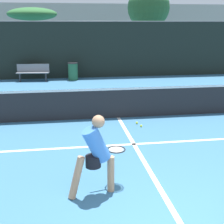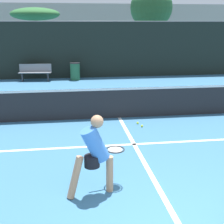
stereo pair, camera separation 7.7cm
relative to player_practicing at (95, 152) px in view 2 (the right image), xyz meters
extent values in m
cube|color=white|center=(1.15, 2.15, -0.78)|extent=(8.25, 0.10, 0.01)
cube|color=white|center=(1.15, 1.55, -0.78)|extent=(0.10, 5.75, 0.01)
cube|color=#232326|center=(1.15, 4.42, -0.31)|extent=(11.00, 0.02, 0.95)
cube|color=white|center=(1.15, 4.42, 0.14)|extent=(11.00, 0.03, 0.06)
cube|color=black|center=(1.15, 12.09, 0.69)|extent=(24.00, 0.06, 2.94)
cylinder|color=slate|center=(1.15, 12.09, 2.18)|extent=(24.00, 0.04, 0.04)
cylinder|color=tan|center=(0.26, 0.05, -0.45)|extent=(0.13, 0.13, 0.66)
cylinder|color=tan|center=(-0.34, -0.09, -0.41)|extent=(0.33, 0.19, 0.76)
cylinder|color=black|center=(-0.05, -0.02, -0.16)|extent=(0.27, 0.27, 0.20)
cylinder|color=#3F7ACC|center=(0.01, -0.01, 0.14)|extent=(0.51, 0.33, 0.68)
sphere|color=tan|center=(0.05, 0.00, 0.54)|extent=(0.22, 0.22, 0.22)
cylinder|color=#262628|center=(0.10, 0.24, -0.11)|extent=(0.30, 0.10, 0.03)
torus|color=#262628|center=(0.40, 0.31, -0.11)|extent=(0.41, 0.41, 0.02)
cylinder|color=beige|center=(0.40, 0.31, -0.11)|extent=(0.31, 0.31, 0.01)
sphere|color=#D1E033|center=(1.64, 3.41, -0.75)|extent=(0.07, 0.07, 0.07)
sphere|color=#D1E033|center=(1.58, 3.71, -0.75)|extent=(0.07, 0.07, 0.07)
cube|color=slate|center=(-2.08, 11.34, -0.34)|extent=(1.66, 0.52, 0.04)
cube|color=slate|center=(-2.06, 11.52, -0.13)|extent=(1.62, 0.20, 0.42)
cube|color=#333338|center=(-2.73, 11.41, -0.56)|extent=(0.06, 0.32, 0.44)
cube|color=#333338|center=(-1.43, 11.27, -0.56)|extent=(0.06, 0.32, 0.44)
cylinder|color=#28603D|center=(-0.05, 11.45, -0.35)|extent=(0.50, 0.50, 0.86)
cylinder|color=black|center=(-0.05, 11.45, 0.10)|extent=(0.53, 0.53, 0.04)
cube|color=#B7B7BC|center=(3.60, 16.19, -0.33)|extent=(1.81, 4.53, 0.91)
cube|color=#1E2328|center=(3.60, 15.97, 0.43)|extent=(1.52, 2.72, 0.61)
cylinder|color=black|center=(4.42, 17.64, -0.48)|extent=(0.18, 0.60, 0.60)
cylinder|color=black|center=(4.42, 14.74, -0.48)|extent=(0.18, 0.60, 0.60)
cylinder|color=brown|center=(5.97, 19.19, 0.66)|extent=(0.28, 0.28, 2.88)
sphere|color=#28562D|center=(5.97, 19.19, 3.21)|extent=(3.17, 3.17, 3.17)
cylinder|color=brown|center=(-2.55, 18.46, 0.78)|extent=(0.28, 0.28, 3.12)
ellipsoid|color=#2D6633|center=(-2.55, 18.46, 2.69)|extent=(3.43, 3.43, 0.90)
cube|color=gray|center=(1.15, 30.61, 1.64)|extent=(36.00, 2.40, 4.84)
camera|label=1|loc=(-0.46, -4.85, 2.10)|focal=50.00mm
camera|label=2|loc=(-0.39, -4.86, 2.10)|focal=50.00mm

